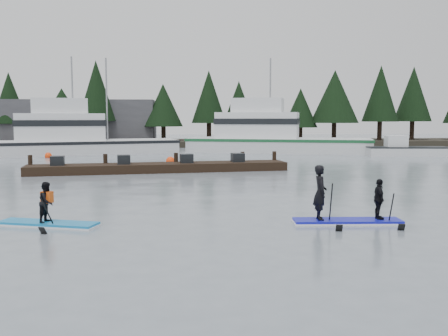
{
  "coord_description": "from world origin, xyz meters",
  "views": [
    {
      "loc": [
        -1.43,
        -12.97,
        3.0
      ],
      "look_at": [
        0.0,
        6.0,
        1.1
      ],
      "focal_mm": 40.0,
      "sensor_mm": 36.0,
      "label": 1
    }
  ],
  "objects": [
    {
      "name": "ground",
      "position": [
        0.0,
        0.0,
        0.0
      ],
      "size": [
        160.0,
        160.0,
        0.0
      ],
      "primitive_type": "plane",
      "color": "slate",
      "rests_on": "ground"
    },
    {
      "name": "far_shore",
      "position": [
        0.0,
        42.0,
        0.3
      ],
      "size": [
        70.0,
        8.0,
        0.6
      ],
      "primitive_type": "cube",
      "color": "#2D281E",
      "rests_on": "ground"
    },
    {
      "name": "treeline",
      "position": [
        0.0,
        42.0,
        0.0
      ],
      "size": [
        60.0,
        4.0,
        8.0
      ],
      "primitive_type": null,
      "color": "black",
      "rests_on": "ground"
    },
    {
      "name": "waterfront_building",
      "position": [
        -14.0,
        44.0,
        2.5
      ],
      "size": [
        18.0,
        6.0,
        5.0
      ],
      "primitive_type": "cube",
      "color": "#4C4C51",
      "rests_on": "ground"
    },
    {
      "name": "fishing_boat_large",
      "position": [
        -10.61,
        29.88,
        0.67
      ],
      "size": [
        16.17,
        8.78,
        9.03
      ],
      "rotation": [
        0.0,
        0.0,
        0.3
      ],
      "color": "silver",
      "rests_on": "ground"
    },
    {
      "name": "fishing_boat_medium",
      "position": [
        6.29,
        30.91,
        0.67
      ],
      "size": [
        16.53,
        8.84,
        9.27
      ],
      "rotation": [
        0.0,
        0.0,
        -0.29
      ],
      "color": "silver",
      "rests_on": "ground"
    },
    {
      "name": "skiff",
      "position": [
        16.18,
        25.54,
        0.37
      ],
      "size": [
        6.42,
        2.49,
        0.73
      ],
      "primitive_type": "cube",
      "rotation": [
        0.0,
        0.0,
        -0.1
      ],
      "color": "silver",
      "rests_on": "ground"
    },
    {
      "name": "floating_dock",
      "position": [
        -2.92,
        15.11,
        0.24
      ],
      "size": [
        14.55,
        4.01,
        0.48
      ],
      "primitive_type": "cube",
      "rotation": [
        0.0,
        0.0,
        0.15
      ],
      "color": "black",
      "rests_on": "ground"
    },
    {
      "name": "buoy_a",
      "position": [
        -11.96,
        25.85,
        0.0
      ],
      "size": [
        0.52,
        0.52,
        0.52
      ],
      "primitive_type": "sphere",
      "color": "#F43C0C",
      "rests_on": "ground"
    },
    {
      "name": "buoy_b",
      "position": [
        -2.51,
        20.27,
        0.0
      ],
      "size": [
        0.59,
        0.59,
        0.59
      ],
      "primitive_type": "sphere",
      "color": "#F43C0C",
      "rests_on": "ground"
    },
    {
      "name": "paddleboard_solo",
      "position": [
        -5.33,
        1.13,
        0.41
      ],
      "size": [
        2.93,
        1.5,
        1.76
      ],
      "rotation": [
        0.0,
        0.0,
        -0.3
      ],
      "color": "#1377B7",
      "rests_on": "ground"
    },
    {
      "name": "paddleboard_duo",
      "position": [
        3.09,
        0.83,
        0.58
      ],
      "size": [
        3.1,
        1.15,
        2.18
      ],
      "rotation": [
        0.0,
        0.0,
        -0.05
      ],
      "color": "#1215AC",
      "rests_on": "ground"
    }
  ]
}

